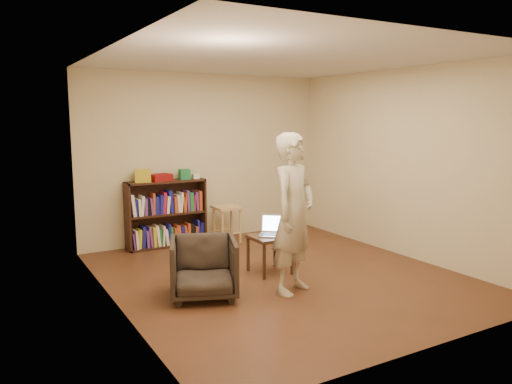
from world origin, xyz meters
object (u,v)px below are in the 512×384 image
side_table (270,242)px  laptop (273,230)px  armchair (204,268)px  person (294,214)px  bookshelf (166,217)px  stool (227,213)px

side_table → laptop: size_ratio=1.09×
armchair → person: 1.14m
bookshelf → side_table: bookshelf is taller
bookshelf → stool: size_ratio=2.13×
bookshelf → laptop: 2.02m
armchair → person: bearing=1.9°
bookshelf → person: bearing=-78.3°
laptop → person: (-0.19, -0.73, 0.36)m
stool → armchair: size_ratio=0.78×
stool → person: 2.46m
armchair → side_table: (1.07, 0.38, 0.07)m
armchair → side_table: size_ratio=1.52×
side_table → laptop: (0.06, 0.02, 0.14)m
side_table → person: person is taller
armchair → bookshelf: bearing=101.5°
armchair → side_table: armchair is taller
armchair → side_table: bearing=40.9°
side_table → laptop: 0.15m
side_table → laptop: bearing=20.9°
person → stool: bearing=54.9°
stool → person: size_ratio=0.32×
bookshelf → stool: 0.94m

